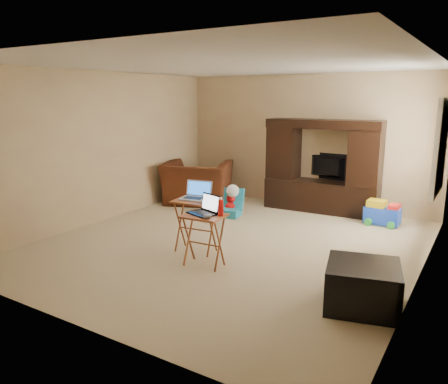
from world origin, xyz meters
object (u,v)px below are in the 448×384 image
Objects in this scene: child_rocker at (229,203)px; mouse_right at (207,217)px; ottoman at (362,286)px; laptop_right at (202,205)px; mouse_left at (204,201)px; entertainment_center at (322,166)px; laptop_left at (195,191)px; recliner at (197,183)px; tray_table_left at (196,226)px; plush_toy at (231,204)px; television at (326,167)px; water_bottle at (221,208)px; push_toy at (382,213)px; tray_table_right at (204,240)px.

mouse_right is at bearing -75.54° from child_rocker.
laptop_right reaches higher than ottoman.
laptop_right reaches higher than mouse_left.
entertainment_center is 5.45× the size of laptop_left.
tray_table_left is (1.59, -2.30, -0.05)m from recliner.
plush_toy is 2.03m from tray_table_left.
mouse_right is (2.11, -2.79, 0.27)m from recliner.
mouse_right is (-0.20, -3.49, -0.16)m from entertainment_center.
laptop_right is at bearing -98.54° from entertainment_center.
water_bottle is (-0.13, -3.49, -0.05)m from television.
entertainment_center is 3.66× the size of push_toy.
mouse_left is (0.22, -0.10, -0.09)m from laptop_left.
water_bottle is at bearing -28.83° from mouse_left.
tray_table_left is (-1.89, -2.65, 0.15)m from push_toy.
ottoman is (1.65, -3.65, -0.58)m from television.
plush_toy is at bearing -142.81° from entertainment_center.
recliner is at bearing 122.69° from tray_table_right.
ottoman is at bearing -21.24° from laptop_left.
plush_toy is at bearing 95.40° from child_rocker.
tray_table_right is (1.98, -2.67, -0.08)m from recliner.
tray_table_right is at bearing 91.82° from television.
push_toy is at bearing 165.33° from recliner.
mouse_left is (0.73, -1.86, 0.51)m from child_rocker.
television is at bearing 44.43° from plush_toy.
mouse_left is 0.45m from water_bottle.
television reaches higher than plush_toy.
tray_table_left is 5.40× the size of mouse_right.
recliner is 3.68× the size of laptop_right.
child_rocker is at bearing 111.40° from mouse_left.
push_toy is (1.18, -0.35, -0.63)m from entertainment_center.
entertainment_center reaches higher than television.
mouse_left reaches higher than tray_table_left.
child_rocker is 2.44× the size of water_bottle.
ottoman is 1.91m from mouse_right.
entertainment_center is 5.98× the size of laptop_right.
ottoman is at bearing -78.49° from push_toy.
television is at bearing 80.91° from tray_table_right.
push_toy is at bearing 48.17° from tray_table_left.
child_rocker is (-1.25, -1.41, -0.56)m from television.
ottoman is at bearing -39.03° from plush_toy.
ottoman reaches higher than push_toy.
tray_table_left is 1.91× the size of laptop_left.
plush_toy is 0.68× the size of push_toy.
ottoman is 2.41m from tray_table_left.
laptop_left is at bearing 152.70° from water_bottle.
tray_table_left is at bearing 104.23° from recliner.
tray_table_left is at bearing 159.78° from mouse_left.
mouse_right is at bearing 106.64° from recliner.
television is 3.49m from water_bottle.
push_toy is 2.78× the size of water_bottle.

